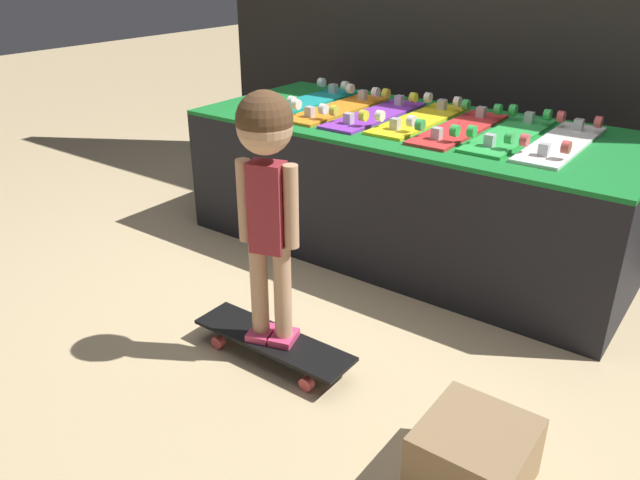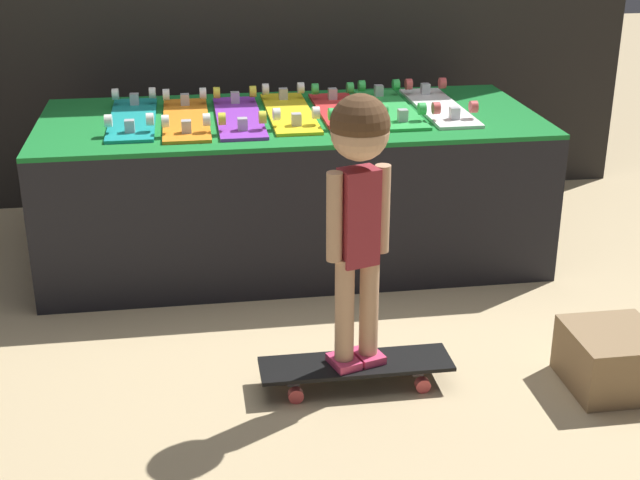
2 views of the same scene
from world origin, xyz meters
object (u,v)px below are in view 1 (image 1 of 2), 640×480
object	(u,v)px
skateboard_yellow_on_rack	(420,118)
skateboard_green_on_rack	(510,133)
skateboard_purple_on_rack	(375,113)
child	(266,174)
skateboard_red_on_rack	(460,127)
skateboard_on_floor	(273,342)
skateboard_white_on_rack	(562,141)
storage_box	(474,457)
skateboard_teal_on_rack	(308,100)
skateboard_orange_on_rack	(338,107)

from	to	relation	value
skateboard_yellow_on_rack	skateboard_green_on_rack	distance (m)	0.46
skateboard_purple_on_rack	child	xyz separation A→B (m)	(0.30, -1.20, 0.07)
skateboard_purple_on_rack	skateboard_red_on_rack	xyz separation A→B (m)	(0.46, 0.01, 0.00)
skateboard_red_on_rack	skateboard_on_floor	bearing A→B (deg)	-97.37
skateboard_white_on_rack	child	size ratio (longest dim) A/B	0.78
skateboard_purple_on_rack	skateboard_red_on_rack	distance (m)	0.46
skateboard_yellow_on_rack	skateboard_green_on_rack	xyz separation A→B (m)	(0.46, -0.00, 0.00)
skateboard_red_on_rack	storage_box	bearing A→B (deg)	-61.71
skateboard_teal_on_rack	skateboard_red_on_rack	world-z (taller)	same
storage_box	skateboard_red_on_rack	bearing A→B (deg)	118.29
skateboard_purple_on_rack	skateboard_red_on_rack	size ratio (longest dim) A/B	1.00
skateboard_on_floor	skateboard_green_on_rack	bearing A→B (deg)	72.70
skateboard_yellow_on_rack	child	distance (m)	1.25
skateboard_green_on_rack	storage_box	size ratio (longest dim) A/B	2.31
skateboard_yellow_on_rack	skateboard_white_on_rack	distance (m)	0.69
skateboard_on_floor	skateboard_teal_on_rack	bearing A→B (deg)	121.79
skateboard_yellow_on_rack	child	xyz separation A→B (m)	(0.07, -1.24, 0.07)
skateboard_green_on_rack	child	bearing A→B (deg)	-107.30
skateboard_teal_on_rack	skateboard_white_on_rack	bearing A→B (deg)	0.26
skateboard_red_on_rack	child	bearing A→B (deg)	-97.37
skateboard_purple_on_rack	skateboard_on_floor	world-z (taller)	skateboard_purple_on_rack
skateboard_white_on_rack	skateboard_on_floor	xyz separation A→B (m)	(-0.62, -1.24, -0.61)
skateboard_red_on_rack	storage_box	distance (m)	1.63
skateboard_yellow_on_rack	skateboard_red_on_rack	xyz separation A→B (m)	(0.23, -0.04, 0.00)
skateboard_teal_on_rack	child	world-z (taller)	child
skateboard_on_floor	skateboard_yellow_on_rack	bearing A→B (deg)	93.43
skateboard_red_on_rack	skateboard_on_floor	world-z (taller)	skateboard_red_on_rack
skateboard_purple_on_rack	skateboard_yellow_on_rack	world-z (taller)	same
skateboard_teal_on_rack	skateboard_red_on_rack	size ratio (longest dim) A/B	1.00
child	skateboard_red_on_rack	bearing A→B (deg)	65.68
skateboard_white_on_rack	child	distance (m)	1.39
skateboard_red_on_rack	skateboard_white_on_rack	world-z (taller)	same
skateboard_white_on_rack	skateboard_on_floor	distance (m)	1.51
child	storage_box	world-z (taller)	child
skateboard_teal_on_rack	skateboard_yellow_on_rack	distance (m)	0.69
skateboard_orange_on_rack	skateboard_teal_on_rack	bearing A→B (deg)	169.59
skateboard_on_floor	skateboard_white_on_rack	bearing A→B (deg)	63.58
skateboard_orange_on_rack	skateboard_purple_on_rack	bearing A→B (deg)	0.99
skateboard_teal_on_rack	skateboard_orange_on_rack	xyz separation A→B (m)	(0.23, -0.04, 0.00)
skateboard_on_floor	skateboard_orange_on_rack	bearing A→B (deg)	114.16
skateboard_teal_on_rack	skateboard_green_on_rack	bearing A→B (deg)	0.25
skateboard_yellow_on_rack	skateboard_orange_on_rack	bearing A→B (deg)	-174.09
skateboard_yellow_on_rack	skateboard_red_on_rack	size ratio (longest dim) A/B	1.00
skateboard_white_on_rack	skateboard_on_floor	world-z (taller)	skateboard_white_on_rack
skateboard_yellow_on_rack	child	world-z (taller)	child
child	skateboard_green_on_rack	bearing A→B (deg)	55.76
skateboard_purple_on_rack	skateboard_yellow_on_rack	xyz separation A→B (m)	(0.23, 0.04, 0.00)
skateboard_orange_on_rack	skateboard_red_on_rack	bearing A→B (deg)	1.03
skateboard_teal_on_rack	skateboard_red_on_rack	bearing A→B (deg)	-1.86
skateboard_yellow_on_rack	child	bearing A→B (deg)	-86.57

